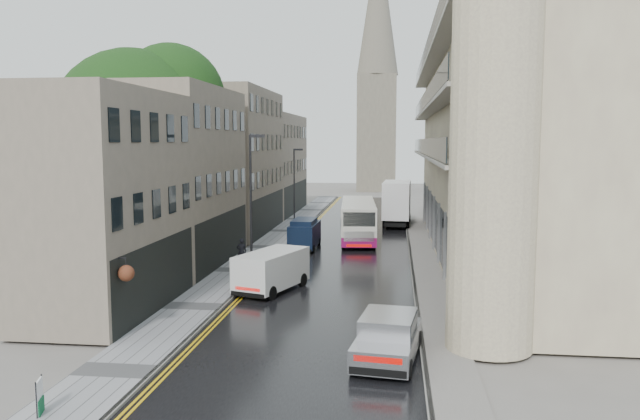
% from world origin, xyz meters
% --- Properties ---
extents(ground, '(200.00, 200.00, 0.00)m').
position_xyz_m(ground, '(0.00, 0.00, 0.00)').
color(ground, slate).
rests_on(ground, ground).
extents(road, '(9.00, 85.00, 0.02)m').
position_xyz_m(road, '(0.00, 27.50, 0.01)').
color(road, black).
rests_on(road, ground).
extents(left_sidewalk, '(2.70, 85.00, 0.12)m').
position_xyz_m(left_sidewalk, '(-5.85, 27.50, 0.06)').
color(left_sidewalk, gray).
rests_on(left_sidewalk, ground).
extents(right_sidewalk, '(1.80, 85.00, 0.12)m').
position_xyz_m(right_sidewalk, '(5.40, 27.50, 0.06)').
color(right_sidewalk, slate).
rests_on(right_sidewalk, ground).
extents(old_shop_row, '(4.50, 56.00, 12.00)m').
position_xyz_m(old_shop_row, '(-9.45, 30.00, 6.00)').
color(old_shop_row, gray).
rests_on(old_shop_row, ground).
extents(modern_block, '(8.00, 40.00, 14.00)m').
position_xyz_m(modern_block, '(10.30, 26.00, 7.00)').
color(modern_block, beige).
rests_on(modern_block, ground).
extents(church_spire, '(6.40, 6.40, 40.00)m').
position_xyz_m(church_spire, '(0.50, 82.00, 20.00)').
color(church_spire, slate).
rests_on(church_spire, ground).
extents(tree_near, '(10.56, 10.56, 13.89)m').
position_xyz_m(tree_near, '(-12.50, 20.00, 6.95)').
color(tree_near, black).
rests_on(tree_near, ground).
extents(tree_far, '(9.24, 9.24, 12.46)m').
position_xyz_m(tree_far, '(-12.20, 33.00, 6.23)').
color(tree_far, black).
rests_on(tree_far, ground).
extents(cream_bus, '(3.32, 11.29, 3.04)m').
position_xyz_m(cream_bus, '(-0.36, 29.16, 1.54)').
color(cream_bus, silver).
rests_on(cream_bus, road).
extents(white_lorry, '(2.73, 8.01, 4.15)m').
position_xyz_m(white_lorry, '(2.48, 39.28, 2.10)').
color(white_lorry, white).
rests_on(white_lorry, road).
extents(silver_hatchback, '(2.56, 4.75, 1.70)m').
position_xyz_m(silver_hatchback, '(2.15, 3.50, 0.87)').
color(silver_hatchback, '#A8A8AD').
rests_on(silver_hatchback, road).
extents(white_van, '(3.46, 5.14, 2.14)m').
position_xyz_m(white_van, '(-4.30, 13.40, 1.09)').
color(white_van, white).
rests_on(white_van, road).
extents(navy_van, '(1.86, 4.49, 2.28)m').
position_xyz_m(navy_van, '(-3.88, 26.12, 1.16)').
color(navy_van, black).
rests_on(navy_van, road).
extents(pedestrian, '(0.71, 0.57, 1.70)m').
position_xyz_m(pedestrian, '(-5.99, 20.66, 0.97)').
color(pedestrian, black).
rests_on(pedestrian, left_sidewalk).
extents(lamp_post_near, '(0.93, 0.39, 8.04)m').
position_xyz_m(lamp_post_near, '(-4.93, 18.81, 4.14)').
color(lamp_post_near, black).
rests_on(lamp_post_near, left_sidewalk).
extents(lamp_post_far, '(0.80, 0.43, 7.02)m').
position_xyz_m(lamp_post_far, '(-5.12, 35.77, 3.63)').
color(lamp_post_far, black).
rests_on(lamp_post_far, left_sidewalk).
extents(estate_sign, '(0.25, 0.60, 1.00)m').
position_xyz_m(estate_sign, '(-6.46, -0.89, 0.62)').
color(estate_sign, silver).
rests_on(estate_sign, left_sidewalk).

